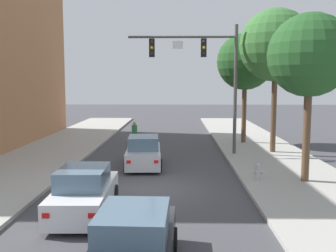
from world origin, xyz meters
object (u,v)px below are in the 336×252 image
fire_hydrant (258,171)px  street_tree_nearest (310,56)px  street_tree_second (276,46)px  street_tree_third (245,62)px  traffic_signal_mast (205,65)px  car_third_black (134,246)px  car_lead_silver (144,153)px  pedestrian_crossing_road (134,132)px  car_following_white (84,193)px

fire_hydrant → street_tree_nearest: 5.32m
street_tree_second → street_tree_third: bearing=106.6°
traffic_signal_mast → car_third_black: bearing=-100.1°
car_lead_silver → street_tree_third: 11.03m
pedestrian_crossing_road → car_lead_silver: bearing=-79.9°
street_tree_nearest → street_tree_third: bearing=94.2°
pedestrian_crossing_road → street_tree_third: bearing=4.5°
car_following_white → street_tree_second: (8.88, 11.01, 5.78)m
car_third_black → fire_hydrant: 9.44m
traffic_signal_mast → street_tree_third: bearing=55.0°
car_lead_silver → street_tree_third: street_tree_third is taller
pedestrian_crossing_road → street_tree_nearest: 13.96m
car_third_black → street_tree_nearest: 11.40m
street_tree_third → car_third_black: bearing=-106.6°
car_lead_silver → pedestrian_crossing_road: bearing=100.1°
traffic_signal_mast → car_following_white: size_ratio=1.75×
car_lead_silver → pedestrian_crossing_road: pedestrian_crossing_road is taller
fire_hydrant → street_tree_second: bearing=71.2°
car_following_white → car_third_black: 4.62m
traffic_signal_mast → street_tree_nearest: size_ratio=1.06×
car_lead_silver → car_following_white: same height
street_tree_nearest → street_tree_second: size_ratio=0.83×
car_following_white → car_third_black: size_ratio=1.00×
pedestrian_crossing_road → fire_hydrant: (6.44, -9.98, -0.41)m
car_lead_silver → street_tree_nearest: (7.21, -3.33, 4.72)m
pedestrian_crossing_road → street_tree_third: street_tree_third is taller
traffic_signal_mast → car_lead_silver: traffic_signal_mast is taller
car_lead_silver → fire_hydrant: car_lead_silver is taller
street_tree_third → pedestrian_crossing_road: bearing=-175.5°
car_lead_silver → street_tree_third: size_ratio=0.57×
car_following_white → fire_hydrant: car_following_white is taller
car_following_white → street_tree_third: (7.75, 14.78, 5.01)m
fire_hydrant → pedestrian_crossing_road: bearing=122.8°
fire_hydrant → car_third_black: bearing=-118.2°
car_third_black → street_tree_third: size_ratio=0.57×
car_following_white → fire_hydrant: bearing=32.6°
car_following_white → car_third_black: same height
car_following_white → street_tree_third: street_tree_third is taller
fire_hydrant → street_tree_second: (2.31, 6.81, 5.99)m
traffic_signal_mast → car_third_black: 15.45m
car_following_white → street_tree_nearest: street_tree_nearest is taller
car_lead_silver → street_tree_nearest: street_tree_nearest is taller
traffic_signal_mast → pedestrian_crossing_road: 7.39m
fire_hydrant → street_tree_nearest: (1.98, -0.19, 4.94)m
traffic_signal_mast → street_tree_nearest: 7.47m
car_lead_silver → car_third_black: same height
pedestrian_crossing_road → street_tree_nearest: street_tree_nearest is taller
street_tree_second → car_lead_silver: bearing=-154.1°
car_following_white → pedestrian_crossing_road: 14.18m
pedestrian_crossing_road → street_tree_second: bearing=-19.9°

